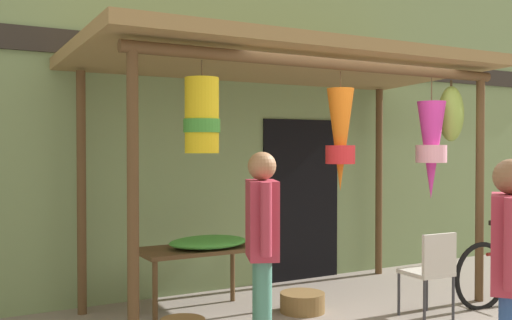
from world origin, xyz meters
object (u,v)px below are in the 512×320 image
flower_heap_on_table (210,242)px  vendor_in_orange (510,267)px  folding_chair (431,267)px  display_table (197,255)px  shopper_by_bananas (262,238)px  wicker_basket_by_table (302,302)px

flower_heap_on_table → vendor_in_orange: vendor_in_orange is taller
vendor_in_orange → folding_chair: bearing=56.5°
vendor_in_orange → display_table: bearing=103.0°
folding_chair → display_table: bearing=145.2°
folding_chair → shopper_by_bananas: bearing=-175.3°
vendor_in_orange → flower_heap_on_table: bearing=101.5°
wicker_basket_by_table → display_table: bearing=153.6°
display_table → shopper_by_bananas: shopper_by_bananas is taller
folding_chair → flower_heap_on_table: bearing=145.5°
folding_chair → shopper_by_bananas: 2.04m
display_table → flower_heap_on_table: 0.19m
display_table → vendor_in_orange: 3.16m
display_table → folding_chair: 2.28m
flower_heap_on_table → shopper_by_bananas: size_ratio=0.49×
wicker_basket_by_table → vendor_in_orange: 2.73m
folding_chair → wicker_basket_by_table: folding_chair is taller
vendor_in_orange → shopper_by_bananas: shopper_by_bananas is taller
wicker_basket_by_table → shopper_by_bananas: (-1.05, -1.00, 0.86)m
flower_heap_on_table → folding_chair: (1.77, -1.21, -0.22)m
flower_heap_on_table → wicker_basket_by_table: bearing=-24.5°
folding_chair → vendor_in_orange: (-1.16, -1.75, 0.43)m
flower_heap_on_table → display_table: bearing=140.1°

